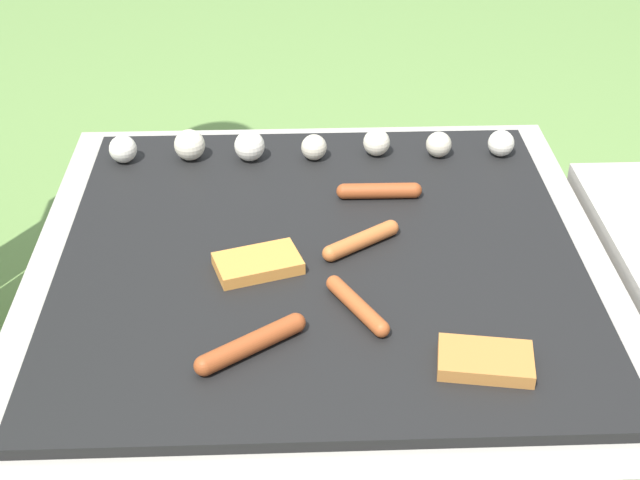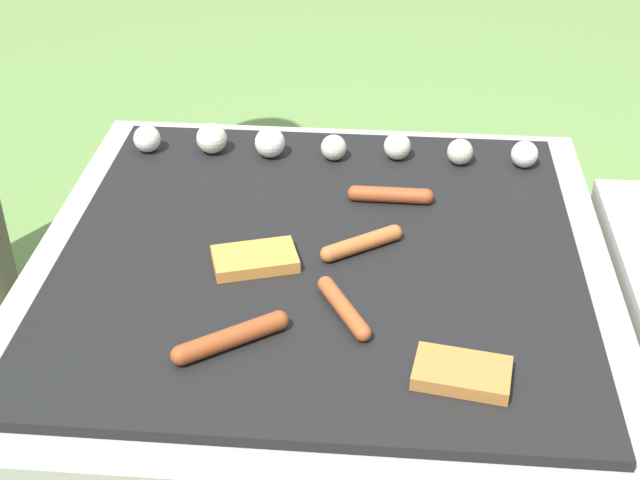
{
  "view_description": "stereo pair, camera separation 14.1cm",
  "coord_description": "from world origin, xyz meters",
  "views": [
    {
      "loc": [
        -0.04,
        -1.18,
        1.2
      ],
      "look_at": [
        0.0,
        0.0,
        0.41
      ],
      "focal_mm": 50.0,
      "sensor_mm": 36.0,
      "label": 1
    },
    {
      "loc": [
        0.1,
        -1.17,
        1.2
      ],
      "look_at": [
        0.0,
        0.0,
        0.41
      ],
      "focal_mm": 50.0,
      "sensor_mm": 36.0,
      "label": 2
    }
  ],
  "objects": [
    {
      "name": "ground_plane",
      "position": [
        0.0,
        0.0,
        0.0
      ],
      "size": [
        14.0,
        14.0,
        0.0
      ],
      "primitive_type": "plane",
      "color": "#608442"
    },
    {
      "name": "grill",
      "position": [
        0.0,
        0.0,
        0.19
      ],
      "size": [
        0.94,
        0.94,
        0.39
      ],
      "color": "#9E998E",
      "rests_on": "ground_plane"
    },
    {
      "name": "sausage_front_center",
      "position": [
        0.07,
        0.01,
        0.4
      ],
      "size": [
        0.13,
        0.1,
        0.03
      ],
      "color": "#B7602D",
      "rests_on": "grill"
    },
    {
      "name": "sausage_front_right",
      "position": [
        -0.1,
        -0.24,
        0.4
      ],
      "size": [
        0.15,
        0.11,
        0.03
      ],
      "color": "#93421E",
      "rests_on": "grill"
    },
    {
      "name": "sausage_mid_right",
      "position": [
        0.11,
        0.16,
        0.4
      ],
      "size": [
        0.15,
        0.03,
        0.03
      ],
      "color": "#93421E",
      "rests_on": "grill"
    },
    {
      "name": "sausage_mid_left",
      "position": [
        0.05,
        -0.16,
        0.4
      ],
      "size": [
        0.09,
        0.13,
        0.02
      ],
      "color": "#A34C23",
      "rests_on": "grill"
    },
    {
      "name": "bread_slice_left",
      "position": [
        0.21,
        -0.28,
        0.4
      ],
      "size": [
        0.14,
        0.1,
        0.02
      ],
      "color": "#B27033",
      "rests_on": "grill"
    },
    {
      "name": "bread_slice_right",
      "position": [
        -0.1,
        -0.05,
        0.4
      ],
      "size": [
        0.15,
        0.11,
        0.02
      ],
      "color": "#D18438",
      "rests_on": "grill"
    },
    {
      "name": "mushroom_row",
      "position": [
        -0.03,
        0.31,
        0.42
      ],
      "size": [
        0.76,
        0.06,
        0.06
      ],
      "color": "silver",
      "rests_on": "grill"
    }
  ]
}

